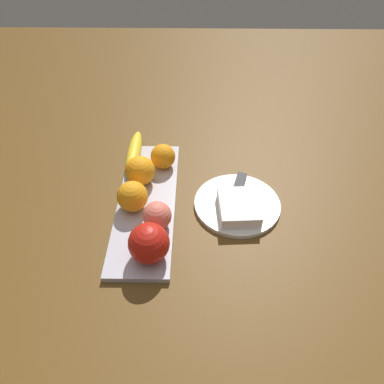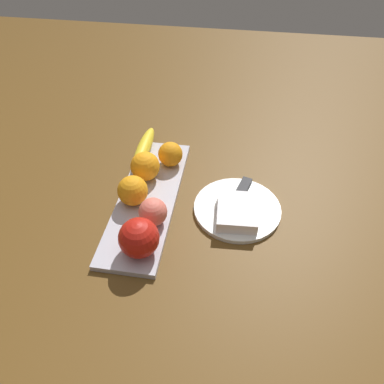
{
  "view_description": "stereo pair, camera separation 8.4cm",
  "coord_description": "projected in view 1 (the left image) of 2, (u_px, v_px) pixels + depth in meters",
  "views": [
    {
      "loc": [
        0.58,
        0.09,
        0.63
      ],
      "look_at": [
        -0.03,
        0.08,
        0.04
      ],
      "focal_mm": 33.78,
      "sensor_mm": 36.0,
      "label": 1
    },
    {
      "loc": [
        0.57,
        0.18,
        0.63
      ],
      "look_at": [
        -0.03,
        0.08,
        0.04
      ],
      "focal_mm": 33.78,
      "sensor_mm": 36.0,
      "label": 2
    }
  ],
  "objects": [
    {
      "name": "orange_near_banana",
      "position": [
        140.0,
        171.0,
        0.89
      ],
      "size": [
        0.07,
        0.07,
        0.07
      ],
      "primitive_type": "sphere",
      "color": "orange",
      "rests_on": "fruit_tray"
    },
    {
      "name": "banana",
      "position": [
        134.0,
        153.0,
        0.97
      ],
      "size": [
        0.19,
        0.04,
        0.04
      ],
      "primitive_type": "ellipsoid",
      "rotation": [
        0.0,
        0.0,
        -0.0
      ],
      "color": "yellow",
      "rests_on": "fruit_tray"
    },
    {
      "name": "orange_center",
      "position": [
        163.0,
        156.0,
        0.93
      ],
      "size": [
        0.06,
        0.06,
        0.06
      ],
      "primitive_type": "sphere",
      "color": "orange",
      "rests_on": "fruit_tray"
    },
    {
      "name": "ground_plane",
      "position": [
        157.0,
        214.0,
        0.85
      ],
      "size": [
        2.4,
        2.4,
        0.0
      ],
      "primitive_type": "plane",
      "color": "brown"
    },
    {
      "name": "orange_near_apple",
      "position": [
        132.0,
        196.0,
        0.82
      ],
      "size": [
        0.07,
        0.07,
        0.07
      ],
      "primitive_type": "sphere",
      "color": "orange",
      "rests_on": "fruit_tray"
    },
    {
      "name": "dinner_plate",
      "position": [
        237.0,
        204.0,
        0.87
      ],
      "size": [
        0.21,
        0.21,
        0.01
      ],
      "primitive_type": "cylinder",
      "color": "white",
      "rests_on": "ground_plane"
    },
    {
      "name": "knife",
      "position": [
        238.0,
        190.0,
        0.89
      ],
      "size": [
        0.18,
        0.07,
        0.01
      ],
      "rotation": [
        0.0,
        0.0,
        -0.28
      ],
      "color": "silver",
      "rests_on": "dinner_plate"
    },
    {
      "name": "fruit_tray",
      "position": [
        147.0,
        203.0,
        0.87
      ],
      "size": [
        0.43,
        0.14,
        0.01
      ],
      "primitive_type": "cube",
      "color": "#B7B5C2",
      "rests_on": "ground_plane"
    },
    {
      "name": "folded_napkin",
      "position": [
        239.0,
        206.0,
        0.83
      ],
      "size": [
        0.11,
        0.1,
        0.03
      ],
      "primitive_type": "cube",
      "rotation": [
        0.0,
        0.0,
        0.06
      ],
      "color": "white",
      "rests_on": "dinner_plate"
    },
    {
      "name": "peach",
      "position": [
        157.0,
        216.0,
        0.78
      ],
      "size": [
        0.06,
        0.06,
        0.06
      ],
      "primitive_type": "sphere",
      "color": "#E06858",
      "rests_on": "fruit_tray"
    },
    {
      "name": "apple",
      "position": [
        147.0,
        243.0,
        0.72
      ],
      "size": [
        0.08,
        0.08,
        0.08
      ],
      "primitive_type": "sphere",
      "color": "#B71A11",
      "rests_on": "fruit_tray"
    }
  ]
}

